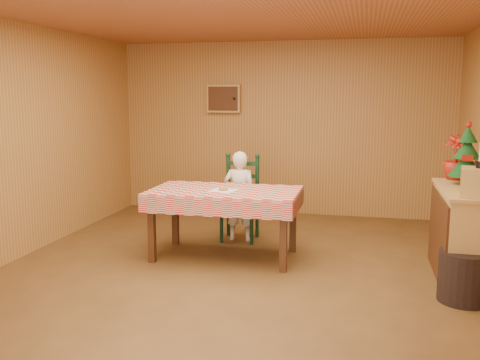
{
  "coord_description": "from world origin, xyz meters",
  "views": [
    {
      "loc": [
        1.23,
        -5.04,
        1.82
      ],
      "look_at": [
        0.0,
        0.2,
        0.95
      ],
      "focal_mm": 40.0,
      "sensor_mm": 36.0,
      "label": 1
    }
  ],
  "objects_px": {
    "christmas_tree": "(467,156)",
    "shelf_unit": "(465,236)",
    "storage_bin": "(465,277)",
    "crate": "(479,182)",
    "ladder_chair": "(241,200)",
    "dining_table": "(225,197)",
    "seated_child": "(240,196)"
  },
  "relations": [
    {
      "from": "crate",
      "to": "christmas_tree",
      "type": "relative_size",
      "value": 0.48
    },
    {
      "from": "shelf_unit",
      "to": "storage_bin",
      "type": "distance_m",
      "value": 0.58
    },
    {
      "from": "dining_table",
      "to": "ladder_chair",
      "type": "height_order",
      "value": "ladder_chair"
    },
    {
      "from": "seated_child",
      "to": "shelf_unit",
      "type": "height_order",
      "value": "seated_child"
    },
    {
      "from": "ladder_chair",
      "to": "seated_child",
      "type": "bearing_deg",
      "value": -90.0
    },
    {
      "from": "shelf_unit",
      "to": "christmas_tree",
      "type": "xyz_separation_m",
      "value": [
        0.01,
        0.25,
        0.74
      ]
    },
    {
      "from": "seated_child",
      "to": "shelf_unit",
      "type": "xyz_separation_m",
      "value": [
        2.47,
        -0.99,
        -0.1
      ]
    },
    {
      "from": "shelf_unit",
      "to": "storage_bin",
      "type": "xyz_separation_m",
      "value": [
        -0.08,
        -0.52,
        -0.24
      ]
    },
    {
      "from": "seated_child",
      "to": "christmas_tree",
      "type": "xyz_separation_m",
      "value": [
        2.48,
        -0.74,
        0.65
      ]
    },
    {
      "from": "seated_child",
      "to": "storage_bin",
      "type": "xyz_separation_m",
      "value": [
        2.4,
        -1.52,
        -0.34
      ]
    },
    {
      "from": "christmas_tree",
      "to": "storage_bin",
      "type": "height_order",
      "value": "christmas_tree"
    },
    {
      "from": "shelf_unit",
      "to": "ladder_chair",
      "type": "bearing_deg",
      "value": 156.98
    },
    {
      "from": "ladder_chair",
      "to": "crate",
      "type": "bearing_deg",
      "value": -30.31
    },
    {
      "from": "christmas_tree",
      "to": "shelf_unit",
      "type": "bearing_deg",
      "value": -91.98
    },
    {
      "from": "ladder_chair",
      "to": "christmas_tree",
      "type": "distance_m",
      "value": 2.7
    },
    {
      "from": "storage_bin",
      "to": "ladder_chair",
      "type": "bearing_deg",
      "value": 146.76
    },
    {
      "from": "dining_table",
      "to": "christmas_tree",
      "type": "distance_m",
      "value": 2.54
    },
    {
      "from": "crate",
      "to": "ladder_chair",
      "type": "bearing_deg",
      "value": 149.69
    },
    {
      "from": "christmas_tree",
      "to": "storage_bin",
      "type": "bearing_deg",
      "value": -96.24
    },
    {
      "from": "ladder_chair",
      "to": "shelf_unit",
      "type": "height_order",
      "value": "ladder_chair"
    },
    {
      "from": "dining_table",
      "to": "crate",
      "type": "relative_size",
      "value": 5.52
    },
    {
      "from": "crate",
      "to": "shelf_unit",
      "type": "bearing_deg",
      "value": 91.23
    },
    {
      "from": "seated_child",
      "to": "shelf_unit",
      "type": "relative_size",
      "value": 0.91
    },
    {
      "from": "ladder_chair",
      "to": "seated_child",
      "type": "xyz_separation_m",
      "value": [
        0.0,
        -0.06,
        0.06
      ]
    },
    {
      "from": "dining_table",
      "to": "ladder_chair",
      "type": "relative_size",
      "value": 1.53
    },
    {
      "from": "storage_bin",
      "to": "shelf_unit",
      "type": "bearing_deg",
      "value": 81.74
    },
    {
      "from": "crate",
      "to": "storage_bin",
      "type": "height_order",
      "value": "crate"
    },
    {
      "from": "ladder_chair",
      "to": "storage_bin",
      "type": "bearing_deg",
      "value": -33.24
    },
    {
      "from": "crate",
      "to": "christmas_tree",
      "type": "xyz_separation_m",
      "value": [
        -0.0,
        0.65,
        0.16
      ]
    },
    {
      "from": "dining_table",
      "to": "christmas_tree",
      "type": "xyz_separation_m",
      "value": [
        2.48,
        -0.01,
        0.52
      ]
    },
    {
      "from": "crate",
      "to": "christmas_tree",
      "type": "bearing_deg",
      "value": 90.0
    },
    {
      "from": "christmas_tree",
      "to": "storage_bin",
      "type": "xyz_separation_m",
      "value": [
        -0.08,
        -0.77,
        -0.98
      ]
    }
  ]
}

